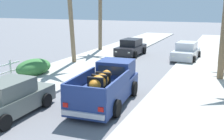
# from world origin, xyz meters

# --- Properties ---
(sidewalk_left) EXTENTS (4.64, 60.00, 0.12)m
(sidewalk_left) POSITION_xyz_m (-4.62, 12.00, 0.06)
(sidewalk_left) COLOR #B2AFA8
(sidewalk_left) RESTS_ON ground
(sidewalk_right) EXTENTS (4.64, 60.00, 0.12)m
(sidewalk_right) POSITION_xyz_m (4.62, 12.00, 0.06)
(sidewalk_right) COLOR #B2AFA8
(sidewalk_right) RESTS_ON ground
(curb_left) EXTENTS (0.16, 60.00, 0.10)m
(curb_left) POSITION_xyz_m (-3.70, 12.00, 0.05)
(curb_left) COLOR silver
(curb_left) RESTS_ON ground
(curb_right) EXTENTS (0.16, 60.00, 0.10)m
(curb_right) POSITION_xyz_m (3.70, 12.00, 0.05)
(curb_right) COLOR silver
(curb_right) RESTS_ON ground
(pickup_truck) EXTENTS (2.49, 5.33, 1.80)m
(pickup_truck) POSITION_xyz_m (0.73, 8.03, 0.81)
(pickup_truck) COLOR navy
(pickup_truck) RESTS_ON ground
(car_left_mid) EXTENTS (2.20, 4.33, 1.54)m
(car_left_mid) POSITION_xyz_m (2.70, 20.43, 0.71)
(car_left_mid) COLOR silver
(car_left_mid) RESTS_ON ground
(car_right_mid) EXTENTS (2.07, 4.28, 1.54)m
(car_right_mid) POSITION_xyz_m (-2.45, 4.98, 0.71)
(car_right_mid) COLOR slate
(car_right_mid) RESTS_ON ground
(car_left_far) EXTENTS (2.12, 4.30, 1.54)m
(car_left_far) POSITION_xyz_m (-2.43, 20.66, 0.71)
(car_left_far) COLOR black
(car_left_far) RESTS_ON ground
(hedge_bush) EXTENTS (1.80, 2.80, 1.10)m
(hedge_bush) POSITION_xyz_m (-5.90, 10.82, 0.55)
(hedge_bush) COLOR #387538
(hedge_bush) RESTS_ON ground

